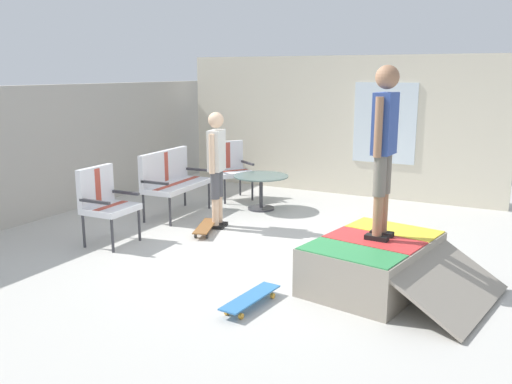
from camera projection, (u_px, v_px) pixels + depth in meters
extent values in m
cube|color=beige|center=(272.00, 258.00, 6.80)|extent=(12.00, 12.00, 0.10)
cube|color=#ADA89E|center=(39.00, 152.00, 8.37)|extent=(9.00, 0.20, 2.04)
cube|color=beige|center=(338.00, 126.00, 10.03)|extent=(0.20, 6.00, 2.52)
cube|color=silver|center=(385.00, 123.00, 9.51)|extent=(0.03, 1.10, 1.40)
cube|color=gray|center=(373.00, 263.00, 5.75)|extent=(1.68, 1.27, 0.50)
cube|color=#338C4C|center=(351.00, 252.00, 5.30)|extent=(0.65, 1.05, 0.01)
cube|color=red|center=(374.00, 240.00, 5.69)|extent=(0.65, 1.05, 0.01)
cube|color=yellow|center=(394.00, 229.00, 6.09)|extent=(0.65, 1.05, 0.01)
cylinder|color=#B2B2B7|center=(333.00, 234.00, 5.99)|extent=(1.44, 0.31, 0.05)
cube|color=gray|center=(451.00, 284.00, 5.26)|extent=(1.58, 0.97, 0.42)
cylinder|color=#38383D|center=(170.00, 212.00, 7.99)|extent=(0.04, 0.04, 0.44)
cylinder|color=#38383D|center=(209.00, 196.00, 9.03)|extent=(0.04, 0.04, 0.44)
cylinder|color=#38383D|center=(144.00, 208.00, 8.18)|extent=(0.04, 0.04, 0.44)
cylinder|color=#38383D|center=(185.00, 193.00, 9.22)|extent=(0.04, 0.04, 0.44)
cube|color=silver|center=(177.00, 186.00, 8.55)|extent=(1.28, 0.62, 0.08)
cube|color=#B74738|center=(177.00, 183.00, 8.54)|extent=(1.21, 0.16, 0.00)
cube|color=silver|center=(164.00, 166.00, 8.58)|extent=(1.25, 0.15, 0.50)
cube|color=#B74738|center=(164.00, 166.00, 8.58)|extent=(0.10, 0.09, 0.46)
cube|color=#38383D|center=(155.00, 183.00, 7.97)|extent=(0.06, 0.47, 0.04)
cube|color=#38383D|center=(197.00, 169.00, 9.05)|extent=(0.06, 0.47, 0.04)
cylinder|color=#38383D|center=(225.00, 191.00, 9.34)|extent=(0.04, 0.04, 0.44)
cylinder|color=#38383D|center=(252.00, 188.00, 9.59)|extent=(0.04, 0.04, 0.44)
cylinder|color=#38383D|center=(213.00, 186.00, 9.74)|extent=(0.04, 0.04, 0.44)
cylinder|color=#38383D|center=(240.00, 184.00, 10.00)|extent=(0.04, 0.04, 0.44)
cube|color=silver|center=(233.00, 173.00, 9.61)|extent=(0.82, 0.80, 0.08)
cube|color=#B74738|center=(233.00, 171.00, 9.60)|extent=(0.54, 0.40, 0.00)
cube|color=silver|center=(227.00, 155.00, 9.75)|extent=(0.56, 0.41, 0.50)
cube|color=#B74738|center=(227.00, 155.00, 9.75)|extent=(0.13, 0.13, 0.46)
cube|color=#38383D|center=(218.00, 165.00, 9.44)|extent=(0.29, 0.41, 0.04)
cube|color=#38383D|center=(247.00, 163.00, 9.71)|extent=(0.29, 0.41, 0.04)
cylinder|color=#38383D|center=(112.00, 236.00, 6.82)|extent=(0.04, 0.04, 0.44)
cylinder|color=#38383D|center=(139.00, 225.00, 7.29)|extent=(0.04, 0.04, 0.44)
cylinder|color=#38383D|center=(84.00, 231.00, 7.02)|extent=(0.04, 0.04, 0.44)
cylinder|color=#38383D|center=(112.00, 221.00, 7.49)|extent=(0.04, 0.04, 0.44)
cube|color=silver|center=(111.00, 209.00, 7.10)|extent=(0.64, 0.57, 0.08)
cube|color=#B74738|center=(111.00, 206.00, 7.09)|extent=(0.58, 0.12, 0.00)
cube|color=silver|center=(96.00, 186.00, 7.14)|extent=(0.62, 0.10, 0.50)
cube|color=#B74738|center=(96.00, 186.00, 7.14)|extent=(0.10, 0.09, 0.46)
cube|color=#38383D|center=(95.00, 202.00, 6.81)|extent=(0.05, 0.47, 0.04)
cube|color=#38383D|center=(125.00, 193.00, 7.32)|extent=(0.05, 0.47, 0.04)
cylinder|color=#38383D|center=(261.00, 193.00, 8.96)|extent=(0.06, 0.06, 0.55)
cylinder|color=#38383D|center=(261.00, 208.00, 9.02)|extent=(0.44, 0.44, 0.03)
cylinder|color=slate|center=(261.00, 176.00, 8.90)|extent=(0.90, 0.90, 0.02)
cube|color=black|center=(216.00, 227.00, 7.91)|extent=(0.16, 0.26, 0.05)
cylinder|color=beige|center=(215.00, 212.00, 7.86)|extent=(0.10, 0.10, 0.39)
cylinder|color=#4C4C51|center=(215.00, 185.00, 7.77)|extent=(0.13, 0.13, 0.39)
cube|color=black|center=(219.00, 224.00, 8.07)|extent=(0.16, 0.26, 0.05)
cylinder|color=beige|center=(219.00, 209.00, 8.02)|extent=(0.10, 0.10, 0.39)
cylinder|color=#4C4C51|center=(219.00, 183.00, 7.93)|extent=(0.13, 0.13, 0.39)
cube|color=silver|center=(216.00, 151.00, 7.75)|extent=(0.35, 0.25, 0.58)
sphere|color=beige|center=(216.00, 120.00, 7.65)|extent=(0.22, 0.22, 0.22)
cylinder|color=beige|center=(212.00, 154.00, 7.56)|extent=(0.08, 0.08, 0.55)
cylinder|color=beige|center=(221.00, 150.00, 7.94)|extent=(0.08, 0.08, 0.55)
cube|color=black|center=(377.00, 238.00, 5.66)|extent=(0.12, 0.25, 0.05)
cylinder|color=#9E7051|center=(378.00, 216.00, 5.61)|extent=(0.10, 0.10, 0.42)
cylinder|color=slate|center=(380.00, 176.00, 5.52)|extent=(0.13, 0.13, 0.42)
cube|color=black|center=(382.00, 234.00, 5.80)|extent=(0.12, 0.25, 0.05)
cylinder|color=#9E7051|center=(383.00, 212.00, 5.75)|extent=(0.10, 0.10, 0.42)
cylinder|color=slate|center=(385.00, 173.00, 5.66)|extent=(0.13, 0.13, 0.42)
cube|color=#334C99|center=(385.00, 124.00, 5.48)|extent=(0.33, 0.20, 0.62)
sphere|color=#9E7051|center=(387.00, 77.00, 5.38)|extent=(0.24, 0.24, 0.24)
cylinder|color=#9E7051|center=(378.00, 127.00, 5.31)|extent=(0.08, 0.08, 0.59)
cylinder|color=#9E7051|center=(391.00, 124.00, 5.65)|extent=(0.08, 0.08, 0.59)
cube|color=brown|center=(206.00, 226.00, 7.70)|extent=(0.82, 0.46, 0.02)
cylinder|color=#333333|center=(215.00, 225.00, 7.98)|extent=(0.06, 0.05, 0.06)
cylinder|color=#333333|center=(204.00, 225.00, 8.00)|extent=(0.06, 0.05, 0.06)
cylinder|color=#333333|center=(207.00, 236.00, 7.44)|extent=(0.06, 0.05, 0.06)
cylinder|color=#333333|center=(196.00, 236.00, 7.46)|extent=(0.06, 0.05, 0.06)
cube|color=#3372B2|center=(251.00, 297.00, 5.27)|extent=(0.82, 0.28, 0.02)
cylinder|color=gold|center=(273.00, 296.00, 5.47)|extent=(0.06, 0.04, 0.06)
cylinder|color=gold|center=(259.00, 292.00, 5.56)|extent=(0.06, 0.04, 0.06)
cylinder|color=gold|center=(241.00, 316.00, 5.01)|extent=(0.06, 0.04, 0.06)
cylinder|color=gold|center=(227.00, 312.00, 5.10)|extent=(0.06, 0.04, 0.06)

